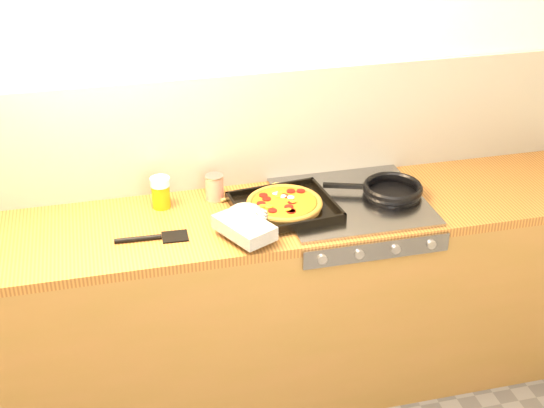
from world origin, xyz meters
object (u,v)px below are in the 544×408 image
object	(u,v)px
frying_pan	(391,190)
juice_glass	(161,192)
tomato_can	(215,187)
pizza_on_tray	(273,210)

from	to	relation	value
frying_pan	juice_glass	distance (m)	0.97
frying_pan	tomato_can	xyz separation A→B (m)	(-0.73, 0.17, 0.02)
frying_pan	juice_glass	bearing A→B (deg)	170.89
frying_pan	tomato_can	world-z (taller)	tomato_can
tomato_can	juice_glass	bearing A→B (deg)	-176.42
pizza_on_tray	frying_pan	bearing A→B (deg)	6.43
pizza_on_tray	tomato_can	bearing A→B (deg)	130.81
frying_pan	juice_glass	size ratio (longest dim) A/B	3.32
tomato_can	juice_glass	distance (m)	0.23
pizza_on_tray	tomato_can	xyz separation A→B (m)	(-0.20, 0.23, 0.01)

